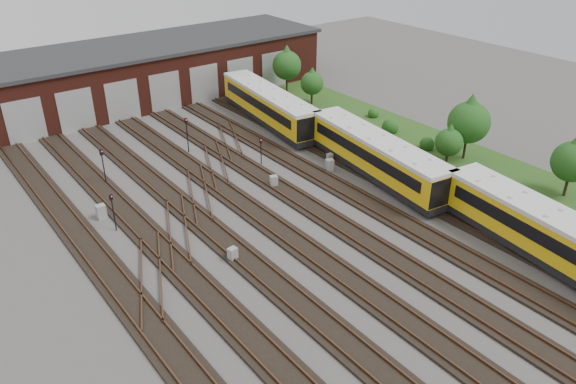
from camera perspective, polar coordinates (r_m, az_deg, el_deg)
ground at (r=38.83m, az=6.51°, el=-6.56°), size 120.00×120.00×0.00m
track_network at (r=39.02m, az=5.75°, el=-6.14°), size 30.40×70.00×0.33m
maintenance_shed at (r=69.15m, az=-16.93°, el=11.22°), size 51.00×12.50×6.35m
grass_verge at (r=57.26m, az=13.68°, el=4.78°), size 8.00×55.00×0.05m
metro_train at (r=48.89m, az=8.97°, el=3.74°), size 4.96×48.55×3.37m
signal_mast_0 at (r=42.38m, az=-17.38°, el=-1.55°), size 0.26×0.25×3.00m
signal_mast_1 at (r=49.49m, az=-18.30°, el=2.89°), size 0.28×0.27×3.19m
signal_mast_2 at (r=53.87m, az=-10.23°, el=6.15°), size 0.29×0.28×3.45m
signal_mast_3 at (r=50.79m, az=-2.77°, el=4.52°), size 0.25×0.24×2.55m
relay_cabinet_0 at (r=38.15m, az=-5.64°, el=-6.32°), size 0.66×0.58×0.98m
relay_cabinet_1 at (r=44.90m, az=-18.45°, el=-1.93°), size 0.70×0.58×1.15m
relay_cabinet_2 at (r=47.21m, az=-1.45°, el=1.08°), size 0.74×0.67×1.02m
relay_cabinet_3 at (r=50.08m, az=4.24°, el=2.74°), size 0.80×0.73×1.11m
relay_cabinet_4 at (r=51.74m, az=4.26°, el=3.46°), size 0.55×0.47×0.86m
tree_0 at (r=70.00m, az=-0.12°, el=13.08°), size 3.52×3.52×5.84m
tree_1 at (r=65.88m, az=2.46°, el=11.25°), size 2.66×2.66×4.41m
tree_2 at (r=53.52m, az=17.97°, el=7.21°), size 3.82×3.82×6.34m
tree_3 at (r=51.97m, az=16.08°, el=5.17°), size 2.49×2.49×4.12m
tree_4 at (r=49.84m, az=27.03°, el=3.18°), size 3.30×3.30×5.47m
bush_0 at (r=55.87m, az=13.97°, el=4.92°), size 1.42×1.42×1.42m
bush_1 at (r=59.05m, az=10.36°, el=6.73°), size 1.72×1.72×1.72m
bush_2 at (r=63.09m, az=8.68°, el=8.03°), size 1.20×1.20×1.20m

